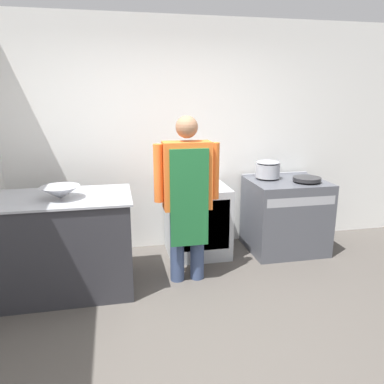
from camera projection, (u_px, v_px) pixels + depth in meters
The scene contains 9 objects.
ground_plane at pixel (208, 344), 2.85m from camera, with size 14.00×14.00×0.00m, color #4C4742.
wall_back at pixel (167, 137), 4.43m from camera, with size 8.00×0.05×2.70m.
prep_counter at pixel (63, 244), 3.54m from camera, with size 1.30×0.80×0.93m.
stove at pixel (285, 215), 4.51m from camera, with size 0.88×0.75×0.88m.
fridge_unit at pixel (197, 221), 4.38m from camera, with size 0.70×0.63×0.82m.
person_cook at pixel (187, 191), 3.62m from camera, with size 0.64×0.24×1.65m.
mixing_bowl at pixel (60, 193), 3.35m from camera, with size 0.35×0.35×0.11m.
stock_pot at pixel (268, 169), 4.45m from camera, with size 0.29×0.29×0.21m.
saute_pan at pixel (307, 179), 4.30m from camera, with size 0.32×0.32×0.04m.
Camera 1 is at (-0.62, -2.39, 1.84)m, focal length 35.00 mm.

